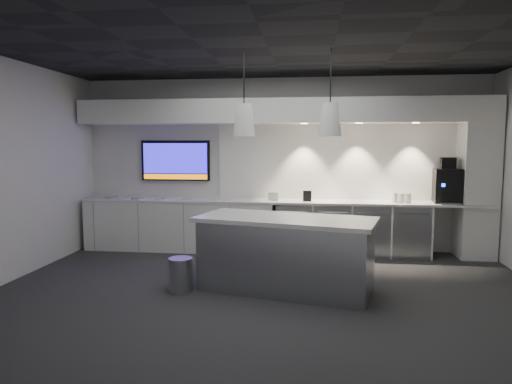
# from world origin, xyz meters

# --- Properties ---
(floor) EXTENTS (7.00, 7.00, 0.00)m
(floor) POSITION_xyz_m (0.00, 0.00, 0.00)
(floor) COLOR #2B2B2D
(floor) RESTS_ON ground
(ceiling) EXTENTS (7.00, 7.00, 0.00)m
(ceiling) POSITION_xyz_m (0.00, 0.00, 3.00)
(ceiling) COLOR black
(ceiling) RESTS_ON wall_back
(wall_back) EXTENTS (7.00, 0.00, 7.00)m
(wall_back) POSITION_xyz_m (0.00, 2.50, 1.50)
(wall_back) COLOR silver
(wall_back) RESTS_ON floor
(wall_front) EXTENTS (7.00, 0.00, 7.00)m
(wall_front) POSITION_xyz_m (0.00, -2.50, 1.50)
(wall_front) COLOR silver
(wall_front) RESTS_ON floor
(wall_left) EXTENTS (0.00, 7.00, 7.00)m
(wall_left) POSITION_xyz_m (-3.50, 0.00, 1.50)
(wall_left) COLOR silver
(wall_left) RESTS_ON floor
(back_counter) EXTENTS (6.80, 0.65, 0.04)m
(back_counter) POSITION_xyz_m (0.00, 2.17, 0.88)
(back_counter) COLOR white
(back_counter) RESTS_ON left_base_cabinets
(left_base_cabinets) EXTENTS (3.30, 0.63, 0.86)m
(left_base_cabinets) POSITION_xyz_m (-1.75, 2.17, 0.43)
(left_base_cabinets) COLOR white
(left_base_cabinets) RESTS_ON floor
(fridge_unit_a) EXTENTS (0.60, 0.61, 0.85)m
(fridge_unit_a) POSITION_xyz_m (0.25, 2.17, 0.42)
(fridge_unit_a) COLOR #92959A
(fridge_unit_a) RESTS_ON floor
(fridge_unit_b) EXTENTS (0.60, 0.61, 0.85)m
(fridge_unit_b) POSITION_xyz_m (0.88, 2.17, 0.42)
(fridge_unit_b) COLOR #92959A
(fridge_unit_b) RESTS_ON floor
(fridge_unit_c) EXTENTS (0.60, 0.61, 0.85)m
(fridge_unit_c) POSITION_xyz_m (1.51, 2.17, 0.42)
(fridge_unit_c) COLOR #92959A
(fridge_unit_c) RESTS_ON floor
(fridge_unit_d) EXTENTS (0.60, 0.61, 0.85)m
(fridge_unit_d) POSITION_xyz_m (2.14, 2.17, 0.42)
(fridge_unit_d) COLOR #92959A
(fridge_unit_d) RESTS_ON floor
(backsplash) EXTENTS (4.60, 0.03, 1.30)m
(backsplash) POSITION_xyz_m (1.20, 2.48, 1.55)
(backsplash) COLOR white
(backsplash) RESTS_ON wall_back
(soffit) EXTENTS (6.90, 0.60, 0.40)m
(soffit) POSITION_xyz_m (0.00, 2.20, 2.40)
(soffit) COLOR white
(soffit) RESTS_ON wall_back
(column) EXTENTS (0.55, 0.55, 2.60)m
(column) POSITION_xyz_m (3.20, 2.20, 1.30)
(column) COLOR white
(column) RESTS_ON floor
(wall_tv) EXTENTS (1.25, 0.07, 0.72)m
(wall_tv) POSITION_xyz_m (-1.90, 2.45, 1.56)
(wall_tv) COLOR black
(wall_tv) RESTS_ON wall_back
(island) EXTENTS (2.38, 1.45, 0.94)m
(island) POSITION_xyz_m (0.22, 0.13, 0.47)
(island) COLOR #92959A
(island) RESTS_ON floor
(bin) EXTENTS (0.32, 0.32, 0.43)m
(bin) POSITION_xyz_m (-1.09, -0.07, 0.21)
(bin) COLOR #92959A
(bin) RESTS_ON floor
(coffee_machine) EXTENTS (0.45, 0.61, 0.74)m
(coffee_machine) POSITION_xyz_m (2.73, 2.20, 1.20)
(coffee_machine) COLOR black
(coffee_machine) RESTS_ON back_counter
(sign_black) EXTENTS (0.14, 0.02, 0.18)m
(sign_black) POSITION_xyz_m (0.47, 2.08, 0.99)
(sign_black) COLOR black
(sign_black) RESTS_ON back_counter
(sign_white) EXTENTS (0.18, 0.06, 0.14)m
(sign_white) POSITION_xyz_m (-0.10, 2.12, 0.97)
(sign_white) COLOR white
(sign_white) RESTS_ON back_counter
(cup_cluster) EXTENTS (0.29, 0.19, 0.16)m
(cup_cluster) POSITION_xyz_m (2.00, 2.13, 0.98)
(cup_cluster) COLOR white
(cup_cluster) RESTS_ON back_counter
(tray_a) EXTENTS (0.19, 0.19, 0.02)m
(tray_a) POSITION_xyz_m (-2.99, 2.14, 0.91)
(tray_a) COLOR #A0A0A0
(tray_a) RESTS_ON back_counter
(tray_b) EXTENTS (0.18, 0.18, 0.02)m
(tray_b) POSITION_xyz_m (-2.49, 2.08, 0.91)
(tray_b) COLOR #A0A0A0
(tray_b) RESTS_ON back_counter
(tray_c) EXTENTS (0.18, 0.18, 0.02)m
(tray_c) POSITION_xyz_m (-2.09, 2.14, 0.91)
(tray_c) COLOR #A0A0A0
(tray_c) RESTS_ON back_counter
(tray_d) EXTENTS (0.19, 0.19, 0.02)m
(tray_d) POSITION_xyz_m (-1.61, 2.11, 0.91)
(tray_d) COLOR #A0A0A0
(tray_d) RESTS_ON back_counter
(pendant_left) EXTENTS (0.28, 0.28, 1.10)m
(pendant_left) POSITION_xyz_m (-0.31, 0.13, 2.15)
(pendant_left) COLOR white
(pendant_left) RESTS_ON ceiling
(pendant_right) EXTENTS (0.28, 0.28, 1.10)m
(pendant_right) POSITION_xyz_m (0.75, 0.13, 2.15)
(pendant_right) COLOR white
(pendant_right) RESTS_ON ceiling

